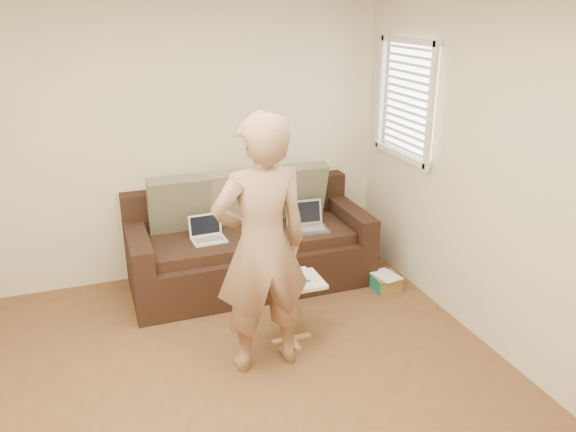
% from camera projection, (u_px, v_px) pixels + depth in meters
% --- Properties ---
extents(floor, '(4.50, 4.50, 0.00)m').
position_uv_depth(floor, '(246.00, 415.00, 3.69)').
color(floor, brown).
rests_on(floor, ground).
extents(wall_back, '(4.00, 0.00, 4.00)m').
position_uv_depth(wall_back, '(175.00, 143.00, 5.20)').
color(wall_back, beige).
rests_on(wall_back, ground).
extents(wall_right, '(0.00, 4.50, 4.50)m').
position_uv_depth(wall_right, '(523.00, 192.00, 3.86)').
color(wall_right, beige).
rests_on(wall_right, ground).
extents(window_blinds, '(0.12, 0.88, 1.08)m').
position_uv_depth(window_blinds, '(406.00, 100.00, 5.02)').
color(window_blinds, white).
rests_on(window_blinds, wall_right).
extents(sofa, '(2.20, 0.95, 0.85)m').
position_uv_depth(sofa, '(250.00, 241.00, 5.27)').
color(sofa, black).
rests_on(sofa, ground).
extents(pillow_left, '(0.55, 0.29, 0.57)m').
position_uv_depth(pillow_left, '(179.00, 204.00, 5.14)').
color(pillow_left, '#53553F').
rests_on(pillow_left, sofa).
extents(pillow_mid, '(0.55, 0.27, 0.57)m').
position_uv_depth(pillow_mid, '(237.00, 197.00, 5.33)').
color(pillow_mid, '#7A7657').
rests_on(pillow_mid, sofa).
extents(pillow_right, '(0.55, 0.28, 0.57)m').
position_uv_depth(pillow_right, '(297.00, 191.00, 5.51)').
color(pillow_right, '#53553F').
rests_on(pillow_right, sofa).
extents(laptop_silver, '(0.37, 0.28, 0.23)m').
position_uv_depth(laptop_silver, '(308.00, 230.00, 5.28)').
color(laptop_silver, '#B7BABC').
rests_on(laptop_silver, sofa).
extents(laptop_white, '(0.31, 0.23, 0.22)m').
position_uv_depth(laptop_white, '(209.00, 241.00, 5.04)').
color(laptop_white, white).
rests_on(laptop_white, sofa).
extents(person, '(0.70, 0.48, 1.88)m').
position_uv_depth(person, '(262.00, 246.00, 3.89)').
color(person, '#997053').
rests_on(person, ground).
extents(side_table, '(0.47, 0.33, 0.52)m').
position_uv_depth(side_table, '(292.00, 311.00, 4.41)').
color(side_table, silver).
rests_on(side_table, ground).
extents(drinking_glass, '(0.07, 0.07, 0.12)m').
position_uv_depth(drinking_glass, '(269.00, 271.00, 4.34)').
color(drinking_glass, silver).
rests_on(drinking_glass, side_table).
extents(scissors, '(0.20, 0.14, 0.02)m').
position_uv_depth(scissors, '(299.00, 282.00, 4.29)').
color(scissors, silver).
rests_on(scissors, side_table).
extents(paper_on_table, '(0.25, 0.33, 0.00)m').
position_uv_depth(paper_on_table, '(297.00, 276.00, 4.39)').
color(paper_on_table, white).
rests_on(paper_on_table, side_table).
extents(striped_box, '(0.24, 0.24, 0.15)m').
position_uv_depth(striped_box, '(386.00, 282.00, 5.25)').
color(striped_box, '#D95920').
rests_on(striped_box, ground).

